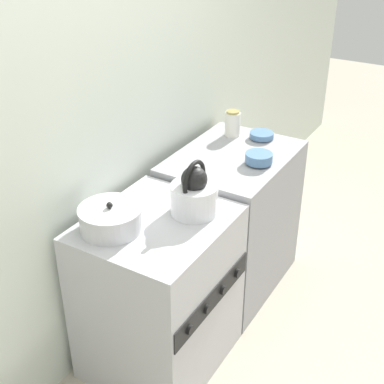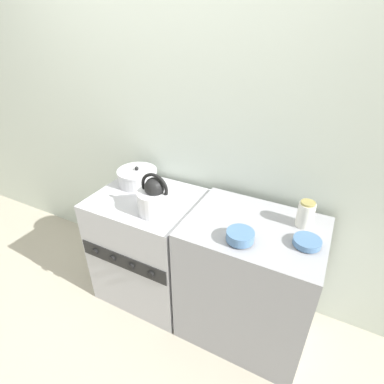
{
  "view_description": "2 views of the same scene",
  "coord_description": "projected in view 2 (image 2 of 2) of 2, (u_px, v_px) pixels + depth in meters",
  "views": [
    {
      "loc": [
        -1.64,
        -0.87,
        2.11
      ],
      "look_at": [
        0.26,
        0.26,
        0.87
      ],
      "focal_mm": 50.0,
      "sensor_mm": 36.0,
      "label": 1
    },
    {
      "loc": [
        1.04,
        -1.06,
        1.86
      ],
      "look_at": [
        0.33,
        0.33,
        0.94
      ],
      "focal_mm": 28.0,
      "sensor_mm": 36.0,
      "label": 2
    }
  ],
  "objects": [
    {
      "name": "ground_plane",
      "position": [
        131.0,
        314.0,
        2.16
      ],
      "size": [
        12.0,
        12.0,
        0.0
      ],
      "primitive_type": "plane",
      "color": "#B2A893"
    },
    {
      "name": "wall_back",
      "position": [
        172.0,
        120.0,
        2.03
      ],
      "size": [
        7.0,
        0.06,
        2.5
      ],
      "color": "silver",
      "rests_on": "ground_plane"
    },
    {
      "name": "stove",
      "position": [
        150.0,
        246.0,
        2.18
      ],
      "size": [
        0.68,
        0.61,
        0.83
      ],
      "color": "#B2B2B7",
      "rests_on": "ground_plane"
    },
    {
      "name": "counter",
      "position": [
        248.0,
        281.0,
        1.87
      ],
      "size": [
        0.77,
        0.58,
        0.86
      ],
      "color": "#99999E",
      "rests_on": "ground_plane"
    },
    {
      "name": "kettle",
      "position": [
        156.0,
        198.0,
        1.77
      ],
      "size": [
        0.26,
        0.22,
        0.26
      ],
      "color": "silver",
      "rests_on": "stove"
    },
    {
      "name": "cooking_pot",
      "position": [
        138.0,
        177.0,
        2.1
      ],
      "size": [
        0.28,
        0.28,
        0.14
      ],
      "color": "silver",
      "rests_on": "stove"
    },
    {
      "name": "enamel_bowl",
      "position": [
        240.0,
        236.0,
        1.53
      ],
      "size": [
        0.14,
        0.14,
        0.06
      ],
      "color": "#4C729E",
      "rests_on": "counter"
    },
    {
      "name": "small_ceramic_bowl",
      "position": [
        307.0,
        242.0,
        1.5
      ],
      "size": [
        0.14,
        0.14,
        0.04
      ],
      "color": "#4C729E",
      "rests_on": "counter"
    },
    {
      "name": "storage_jar",
      "position": [
        306.0,
        214.0,
        1.62
      ],
      "size": [
        0.09,
        0.09,
        0.15
      ],
      "color": "silver",
      "rests_on": "counter"
    }
  ]
}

